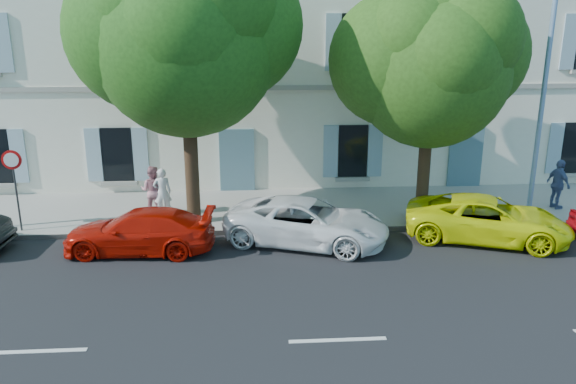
{
  "coord_description": "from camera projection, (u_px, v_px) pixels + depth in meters",
  "views": [
    {
      "loc": [
        -1.71,
        -14.0,
        6.11
      ],
      "look_at": [
        -0.6,
        2.0,
        1.4
      ],
      "focal_mm": 35.0,
      "sensor_mm": 36.0,
      "label": 1
    }
  ],
  "objects": [
    {
      "name": "ground",
      "position": [
        315.0,
        262.0,
        15.24
      ],
      "size": [
        90.0,
        90.0,
        0.0
      ],
      "primitive_type": "plane",
      "color": "black"
    },
    {
      "name": "sidewalk",
      "position": [
        300.0,
        208.0,
        19.48
      ],
      "size": [
        36.0,
        4.5,
        0.15
      ],
      "primitive_type": "cube",
      "color": "#A09E96",
      "rests_on": "ground"
    },
    {
      "name": "kerb",
      "position": [
        307.0,
        230.0,
        17.4
      ],
      "size": [
        36.0,
        0.16,
        0.16
      ],
      "primitive_type": "cube",
      "color": "#9E998E",
      "rests_on": "ground"
    },
    {
      "name": "building",
      "position": [
        289.0,
        30.0,
        23.31
      ],
      "size": [
        28.0,
        7.0,
        12.0
      ],
      "primitive_type": "cube",
      "color": "white",
      "rests_on": "ground"
    },
    {
      "name": "car_red_coupe",
      "position": [
        139.0,
        231.0,
        15.77
      ],
      "size": [
        4.31,
        2.0,
        1.22
      ],
      "primitive_type": "imported",
      "rotation": [
        0.0,
        0.0,
        4.64
      ],
      "color": "#B71105",
      "rests_on": "ground"
    },
    {
      "name": "car_white_coupe",
      "position": [
        307.0,
        222.0,
        16.36
      ],
      "size": [
        5.22,
        3.68,
        1.32
      ],
      "primitive_type": "imported",
      "rotation": [
        0.0,
        0.0,
        1.22
      ],
      "color": "white",
      "rests_on": "ground"
    },
    {
      "name": "car_yellow_supercar",
      "position": [
        488.0,
        219.0,
        16.63
      ],
      "size": [
        5.18,
        3.66,
        1.31
      ],
      "primitive_type": "imported",
      "rotation": [
        0.0,
        0.0,
        1.22
      ],
      "color": "#E3EB09",
      "rests_on": "ground"
    },
    {
      "name": "tree_left",
      "position": [
        185.0,
        43.0,
        16.38
      ],
      "size": [
        5.53,
        5.53,
        8.57
      ],
      "color": "#3A2819",
      "rests_on": "sidewalk"
    },
    {
      "name": "tree_right",
      "position": [
        431.0,
        70.0,
        16.99
      ],
      "size": [
        4.79,
        4.79,
        7.37
      ],
      "color": "#3A2819",
      "rests_on": "sidewalk"
    },
    {
      "name": "road_sign",
      "position": [
        14.0,
        173.0,
        16.63
      ],
      "size": [
        0.58,
        0.09,
        2.51
      ],
      "color": "#383A3D",
      "rests_on": "sidewalk"
    },
    {
      "name": "street_lamp",
      "position": [
        548.0,
        78.0,
        17.07
      ],
      "size": [
        0.3,
        1.69,
        7.91
      ],
      "color": "#7293BF",
      "rests_on": "sidewalk"
    },
    {
      "name": "pedestrian_a",
      "position": [
        162.0,
        192.0,
        18.25
      ],
      "size": [
        0.65,
        0.49,
        1.61
      ],
      "primitive_type": "imported",
      "rotation": [
        0.0,
        0.0,
        3.34
      ],
      "color": "silver",
      "rests_on": "sidewalk"
    },
    {
      "name": "pedestrian_b",
      "position": [
        153.0,
        190.0,
        18.41
      ],
      "size": [
        0.91,
        0.77,
        1.64
      ],
      "primitive_type": "imported",
      "rotation": [
        0.0,
        0.0,
        2.94
      ],
      "color": "#B67480",
      "rests_on": "sidewalk"
    },
    {
      "name": "pedestrian_c",
      "position": [
        558.0,
        184.0,
        19.04
      ],
      "size": [
        0.63,
        1.06,
        1.7
      ],
      "primitive_type": "imported",
      "rotation": [
        0.0,
        0.0,
        1.8
      ],
      "color": "#4E6290",
      "rests_on": "sidewalk"
    }
  ]
}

